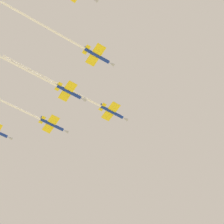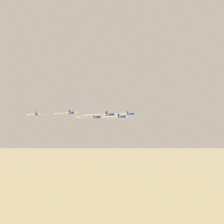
% 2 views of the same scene
% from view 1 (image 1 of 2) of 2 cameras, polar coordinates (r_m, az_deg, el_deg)
% --- Properties ---
extents(jet_lead, '(15.73, 51.08, 2.58)m').
position_cam_1_polar(jet_lead, '(144.64, -4.44, 2.30)').
color(jet_lead, navy).
extents(jet_port_inner, '(14.32, 45.31, 2.58)m').
position_cam_1_polar(jet_port_inner, '(150.63, -12.52, -0.09)').
color(jet_port_inner, navy).
extents(jet_starboard_inner, '(15.41, 49.75, 2.58)m').
position_cam_1_polar(jet_starboard_inner, '(135.13, -6.94, 10.89)').
color(jet_starboard_inner, navy).
extents(jet_port_outer, '(15.25, 49.13, 2.58)m').
position_cam_1_polar(jet_port_outer, '(140.55, -10.86, 5.24)').
color(jet_port_outer, navy).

